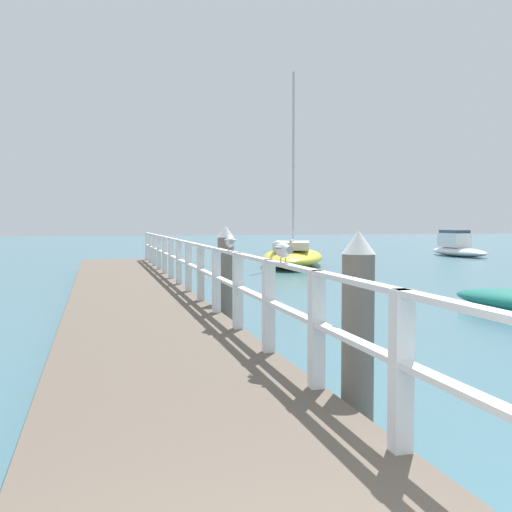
{
  "coord_description": "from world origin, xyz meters",
  "views": [
    {
      "loc": [
        -0.69,
        -1.2,
        1.81
      ],
      "look_at": [
        2.17,
        10.27,
        1.17
      ],
      "focal_mm": 45.17,
      "sensor_mm": 36.0,
      "label": 1
    }
  ],
  "objects_px": {
    "dock_piling_far": "(226,275)",
    "seagull_foreground": "(283,249)",
    "boat_4": "(457,248)",
    "seagull_background": "(230,241)",
    "boat_5": "(293,256)",
    "dock_piling_near": "(358,330)"
  },
  "relations": [
    {
      "from": "dock_piling_near",
      "to": "seagull_background",
      "type": "bearing_deg",
      "value": 96.04
    },
    {
      "from": "dock_piling_near",
      "to": "seagull_background",
      "type": "distance_m",
      "value": 3.66
    },
    {
      "from": "seagull_background",
      "to": "seagull_foreground",
      "type": "bearing_deg",
      "value": -82.78
    },
    {
      "from": "seagull_background",
      "to": "boat_5",
      "type": "xyz_separation_m",
      "value": [
        5.91,
        16.15,
        -1.12
      ]
    },
    {
      "from": "seagull_foreground",
      "to": "seagull_background",
      "type": "height_order",
      "value": "same"
    },
    {
      "from": "seagull_foreground",
      "to": "seagull_background",
      "type": "relative_size",
      "value": 1.0
    },
    {
      "from": "dock_piling_far",
      "to": "boat_5",
      "type": "distance_m",
      "value": 15.0
    },
    {
      "from": "dock_piling_near",
      "to": "boat_4",
      "type": "bearing_deg",
      "value": 57.04
    },
    {
      "from": "dock_piling_far",
      "to": "seagull_background",
      "type": "height_order",
      "value": "dock_piling_far"
    },
    {
      "from": "seagull_foreground",
      "to": "seagull_background",
      "type": "bearing_deg",
      "value": 87.89
    },
    {
      "from": "seagull_foreground",
      "to": "dock_piling_far",
      "type": "bearing_deg",
      "value": 83.39
    },
    {
      "from": "dock_piling_near",
      "to": "boat_5",
      "type": "height_order",
      "value": "boat_5"
    },
    {
      "from": "seagull_foreground",
      "to": "boat_4",
      "type": "relative_size",
      "value": 0.1
    },
    {
      "from": "seagull_foreground",
      "to": "boat_5",
      "type": "xyz_separation_m",
      "value": [
        5.92,
        18.73,
        -1.12
      ]
    },
    {
      "from": "seagull_foreground",
      "to": "boat_4",
      "type": "height_order",
      "value": "seagull_foreground"
    },
    {
      "from": "seagull_foreground",
      "to": "boat_5",
      "type": "distance_m",
      "value": 19.67
    },
    {
      "from": "boat_4",
      "to": "boat_5",
      "type": "bearing_deg",
      "value": -154.61
    },
    {
      "from": "dock_piling_far",
      "to": "boat_4",
      "type": "relative_size",
      "value": 0.37
    },
    {
      "from": "dock_piling_far",
      "to": "seagull_foreground",
      "type": "relative_size",
      "value": 3.63
    },
    {
      "from": "seagull_foreground",
      "to": "dock_piling_near",
      "type": "bearing_deg",
      "value": -71.33
    },
    {
      "from": "seagull_foreground",
      "to": "seagull_background",
      "type": "distance_m",
      "value": 2.58
    },
    {
      "from": "dock_piling_far",
      "to": "seagull_foreground",
      "type": "height_order",
      "value": "dock_piling_far"
    }
  ]
}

